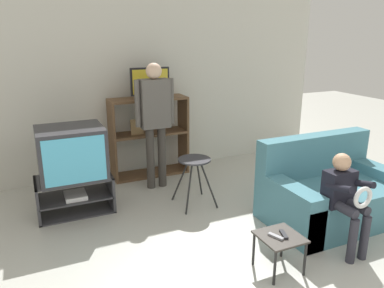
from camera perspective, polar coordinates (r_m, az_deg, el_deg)
name	(u,v)px	position (r m, az deg, el deg)	size (l,w,h in m)	color
wall_back	(128,86)	(5.55, -9.76, 8.65)	(6.40, 0.06, 2.60)	beige
tv_stand	(75,195)	(4.65, -17.40, -7.39)	(0.86, 0.49, 0.44)	#38383D
television_main	(71,153)	(4.47, -17.89, -1.30)	(0.73, 0.62, 0.60)	#2D2D33
media_shelf	(149,136)	(5.51, -6.56, 1.19)	(1.12, 0.38, 1.16)	brown
television_flat	(150,84)	(5.34, -6.40, 9.13)	(0.56, 0.20, 0.43)	black
folding_stool	(194,166)	(4.53, 0.36, -3.37)	(0.44, 0.46, 0.60)	black
snack_table	(280,241)	(3.48, 13.22, -14.17)	(0.37, 0.37, 0.34)	#38332D
remote_control_black	(284,234)	(3.46, 13.80, -13.22)	(0.04, 0.14, 0.02)	#232328
remote_control_white	(276,236)	(3.41, 12.64, -13.58)	(0.04, 0.14, 0.02)	gray
couch	(330,194)	(4.54, 20.28, -7.12)	(1.50, 0.92, 0.91)	teal
person_standing_adult	(155,114)	(4.93, -5.67, 4.59)	(0.53, 0.20, 1.68)	#3D3833
person_seated_child	(345,195)	(3.85, 22.30, -7.18)	(0.33, 0.43, 0.96)	#2D2D38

